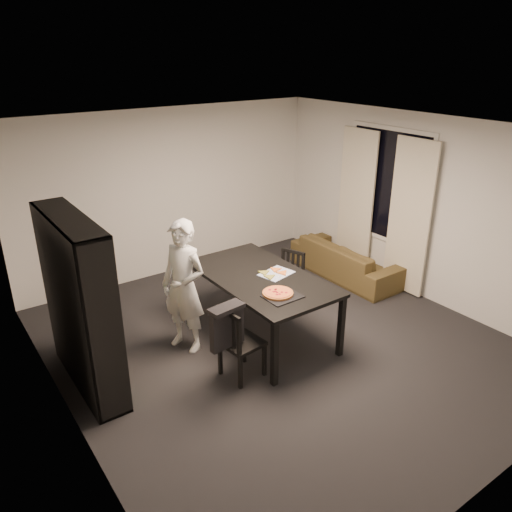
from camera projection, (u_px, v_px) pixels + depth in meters
room at (281, 246)px, 5.71m from camera, size 5.01×5.51×2.61m
window_pane at (387, 185)px, 7.41m from camera, size 0.02×1.40×1.60m
window_frame at (387, 185)px, 7.41m from camera, size 0.03×1.52×1.72m
curtain_left at (409, 218)px, 7.12m from camera, size 0.03×0.70×2.25m
curtain_right at (356, 201)px, 7.90m from camera, size 0.03×0.70×2.25m
bookshelf at (80, 305)px, 5.14m from camera, size 0.35×1.50×1.90m
dining_table at (261, 281)px, 6.12m from camera, size 1.09×1.96×0.82m
chair_left at (236, 339)px, 5.38m from camera, size 0.45×0.45×0.87m
chair_right at (289, 276)px, 6.92m from camera, size 0.49×0.49×0.82m
draped_jacket at (227, 325)px, 5.22m from camera, size 0.41×0.21×0.48m
person at (184, 287)px, 5.84m from camera, size 0.60×0.70×1.63m
baking_tray at (283, 296)px, 5.59m from camera, size 0.40×0.32×0.01m
pepperoni_pizza at (278, 293)px, 5.62m from camera, size 0.35×0.35×0.03m
kitchen_towel at (276, 274)px, 6.15m from camera, size 0.46×0.38×0.01m
pizza_slices at (273, 273)px, 6.15m from camera, size 0.44×0.40×0.01m
sofa at (346, 259)px, 7.94m from camera, size 0.74×1.90×0.55m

